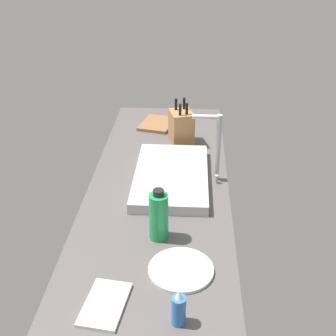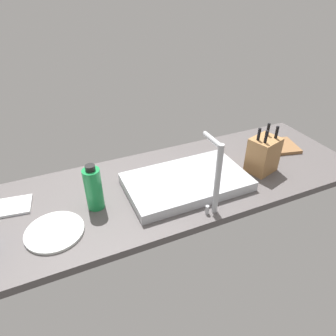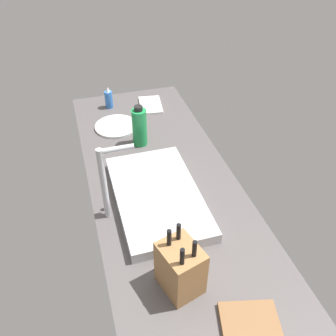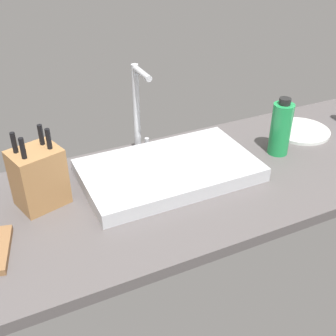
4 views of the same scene
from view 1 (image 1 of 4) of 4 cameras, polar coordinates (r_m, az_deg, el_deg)
The scene contains 9 objects.
countertop_slab at distance 200.90cm, azimuth -1.19°, elevation -2.53°, with size 187.39×62.83×3.50cm, color #514C4C.
sink_basin at distance 201.44cm, azimuth 0.43°, elevation -1.08°, with size 55.93×32.97×4.66cm, color #B7BABF.
faucet at distance 196.22cm, azimuth 6.15°, elevation 3.16°, with size 5.50×13.22×31.85cm.
knife_block at distance 234.08cm, azimuth 1.73°, elevation 5.28°, with size 16.17×14.49×23.88cm.
cutting_board at distance 259.11cm, azimuth -1.42°, elevation 5.73°, with size 22.47×17.27×1.80cm, color brown.
soap_bottle at distance 134.40cm, azimuth 1.38°, elevation -17.79°, with size 4.38×4.38×12.62cm.
water_bottle at distance 162.44cm, azimuth -1.21°, elevation -6.21°, with size 7.22×7.22×20.84cm.
dinner_plate at distance 153.58cm, azimuth 1.70°, elevation -13.00°, with size 22.35×22.35×1.20cm, color silver.
dish_towel at distance 143.66cm, azimuth -8.15°, elevation -17.04°, with size 19.70×12.18×1.20cm, color white.
Camera 1 is at (170.60, 13.99, 106.93)cm, focal length 47.12 mm.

